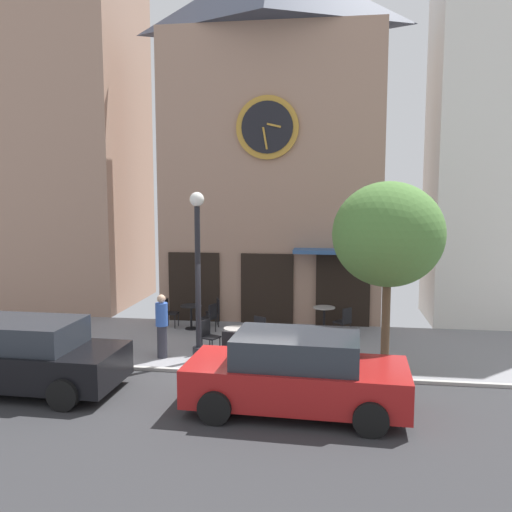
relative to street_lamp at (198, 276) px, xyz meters
name	(u,v)px	position (x,y,z in m)	size (l,w,h in m)	color
ground_plane	(238,385)	(1.28, -1.52, -2.21)	(25.32, 11.55, 0.13)	gray
clock_building	(272,135)	(1.24, 5.34, 4.03)	(7.35, 3.47, 12.02)	#9E7A66
neighbor_building_left	(63,108)	(-6.85, 6.63, 5.27)	(5.36, 4.79, 14.91)	#9E7A66
neighbor_building_right	(511,148)	(9.04, 5.75, 3.52)	(5.02, 3.01, 11.41)	silver
street_lamp	(198,276)	(0.00, 0.00, 0.00)	(0.36, 0.36, 4.30)	black
street_tree	(388,235)	(4.62, -0.28, 1.12)	(2.59, 2.33, 4.55)	brown
cafe_table_leftmost	(191,313)	(-1.03, 3.11, -1.67)	(0.66, 0.66, 0.76)	black
cafe_table_center	(236,337)	(0.87, 0.48, -1.67)	(0.63, 0.63, 0.76)	black
cafe_table_near_door	(324,315)	(3.12, 3.39, -1.65)	(0.68, 0.68, 0.77)	black
cafe_chair_curbside	(169,311)	(-1.80, 3.26, -1.65)	(0.42, 0.42, 0.90)	black
cafe_chair_facing_street	(263,340)	(1.62, 0.25, -1.65)	(0.41, 0.41, 0.90)	black
cafe_chair_by_entrance	(208,334)	(0.10, 0.66, -1.65)	(0.53, 0.53, 0.90)	black
cafe_chair_mid_row	(344,320)	(3.73, 2.78, -1.65)	(0.56, 0.56, 0.90)	black
cafe_chair_near_lamp	(215,310)	(-0.36, 3.56, -1.65)	(0.51, 0.51, 0.90)	black
cafe_chair_facing_wall	(231,346)	(0.89, -0.34, -1.65)	(0.46, 0.46, 0.90)	black
cafe_chair_near_tree	(258,331)	(1.36, 1.19, -1.65)	(0.54, 0.54, 0.90)	black
cafe_chair_outer	(210,316)	(-0.34, 2.74, -1.65)	(0.52, 0.52, 0.90)	black
pedestrian_blue	(162,325)	(-1.01, 0.12, -1.32)	(0.44, 0.44, 1.67)	#2D2D38
parked_car_black	(23,356)	(-3.27, -2.55, -1.42)	(4.34, 2.10, 1.55)	black
parked_car_red	(296,373)	(2.69, -2.84, -1.42)	(4.37, 2.17, 1.55)	maroon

